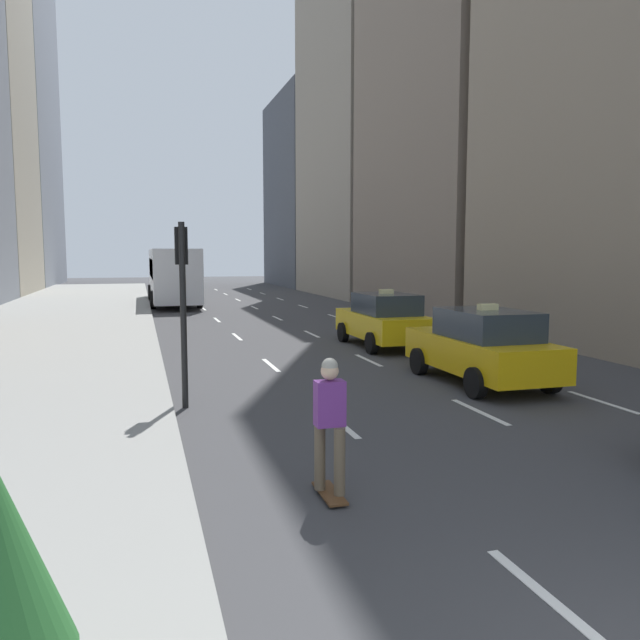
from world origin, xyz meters
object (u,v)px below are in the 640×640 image
at_px(traffic_light_pole, 182,284).
at_px(taxi_lead, 482,346).
at_px(taxi_second, 384,320).
at_px(skateboarder, 330,421).
at_px(city_bus, 173,274).

bearing_deg(traffic_light_pole, taxi_lead, 2.66).
xyz_separation_m(taxi_second, skateboarder, (-5.36, -11.51, 0.08)).
relative_size(city_bus, skateboarder, 6.65).
bearing_deg(skateboarder, city_bus, 90.46).
bearing_deg(traffic_light_pole, city_bus, 87.49).
xyz_separation_m(taxi_lead, traffic_light_pole, (-6.75, -0.31, 1.53)).
distance_m(taxi_second, city_bus, 20.41).
relative_size(city_bus, traffic_light_pole, 3.23).
height_order(taxi_lead, city_bus, city_bus).
xyz_separation_m(city_bus, traffic_light_pole, (-1.14, -25.94, 0.62)).
bearing_deg(taxi_lead, taxi_second, 90.00).
height_order(taxi_second, city_bus, city_bus).
bearing_deg(taxi_second, traffic_light_pole, -136.81).
bearing_deg(city_bus, taxi_lead, -77.65).
relative_size(taxi_lead, traffic_light_pole, 1.22).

